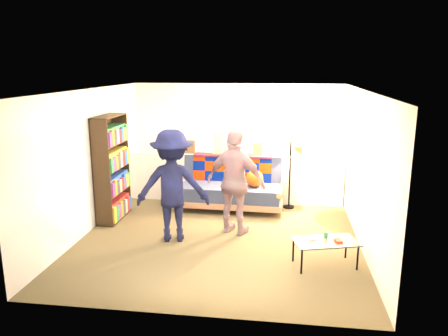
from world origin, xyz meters
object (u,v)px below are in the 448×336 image
(bookshelf, at_px, (112,171))
(person_right, at_px, (236,182))
(floor_lamp, at_px, (291,152))
(person_left, at_px, (172,186))
(coffee_table, at_px, (326,242))
(futon_sofa, at_px, (231,187))

(bookshelf, xyz_separation_m, person_right, (2.32, -0.44, -0.00))
(floor_lamp, xyz_separation_m, person_left, (-1.90, -1.92, -0.23))
(bookshelf, height_order, person_right, bookshelf)
(bookshelf, relative_size, coffee_table, 1.93)
(person_left, bearing_deg, floor_lamp, -144.85)
(bookshelf, relative_size, floor_lamp, 1.20)
(futon_sofa, bearing_deg, person_right, -80.14)
(person_left, bearing_deg, bookshelf, -42.05)
(coffee_table, height_order, floor_lamp, floor_lamp)
(futon_sofa, relative_size, person_left, 1.17)
(bookshelf, height_order, person_left, bookshelf)
(futon_sofa, xyz_separation_m, coffee_table, (1.63, -2.41, -0.07))
(futon_sofa, xyz_separation_m, person_right, (0.24, -1.36, 0.47))
(coffee_table, relative_size, person_left, 0.55)
(coffee_table, bearing_deg, futon_sofa, 124.09)
(coffee_table, xyz_separation_m, floor_lamp, (-0.47, 2.57, 0.78))
(floor_lamp, bearing_deg, coffee_table, -79.61)
(bookshelf, distance_m, person_left, 1.59)
(bookshelf, bearing_deg, coffee_table, -21.90)
(coffee_table, height_order, person_left, person_left)
(person_right, bearing_deg, bookshelf, 9.64)
(coffee_table, bearing_deg, bookshelf, 158.10)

